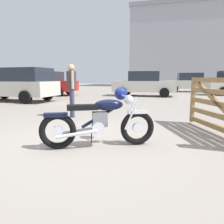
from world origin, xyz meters
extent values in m
plane|color=gray|center=(0.00, 0.00, 0.00)|extent=(80.00, 80.00, 0.00)
torus|color=black|center=(0.94, 0.04, 0.32)|extent=(0.61, 0.40, 0.64)
cylinder|color=silver|center=(0.94, 0.04, 0.32)|extent=(0.20, 0.16, 0.18)
torus|color=black|center=(-0.32, -0.65, 0.32)|extent=(0.61, 0.40, 0.64)
cylinder|color=silver|center=(-0.32, -0.65, 0.32)|extent=(0.20, 0.16, 0.18)
cube|color=silver|center=(0.94, 0.04, 0.62)|extent=(0.38, 0.29, 0.06)
cube|color=black|center=(-0.34, -0.66, 0.61)|extent=(0.41, 0.31, 0.07)
cylinder|color=silver|center=(0.80, 0.04, 0.60)|extent=(0.27, 0.17, 0.58)
cylinder|color=silver|center=(0.87, -0.09, 0.60)|extent=(0.27, 0.17, 0.58)
sphere|color=silver|center=(0.79, -0.04, 0.85)|extent=(0.17, 0.17, 0.17)
cylinder|color=silver|center=(0.72, -0.08, 0.92)|extent=(0.32, 0.56, 0.03)
sphere|color=navy|center=(0.58, 0.18, 0.94)|extent=(0.25, 0.25, 0.25)
cylinder|color=black|center=(0.37, -0.28, 0.58)|extent=(0.69, 0.41, 0.47)
ellipsoid|color=black|center=(0.47, -0.22, 0.76)|extent=(0.56, 0.44, 0.20)
cube|color=black|center=(0.07, -0.44, 0.73)|extent=(0.57, 0.43, 0.09)
cube|color=slate|center=(0.33, -0.30, 0.51)|extent=(0.31, 0.28, 0.26)
cylinder|color=silver|center=(0.29, -0.32, 0.36)|extent=(0.29, 0.28, 0.22)
cylinder|color=silver|center=(-0.09, -0.41, 0.28)|extent=(0.64, 0.39, 0.14)
cylinder|color=silver|center=(0.01, -0.59, 0.28)|extent=(0.64, 0.39, 0.14)
cylinder|color=black|center=(0.12, -0.22, 0.16)|extent=(0.13, 0.22, 0.33)
cube|color=olive|center=(1.98, 2.39, 0.65)|extent=(0.12, 0.12, 1.20)
cube|color=olive|center=(2.49, 1.30, 0.15)|extent=(1.11, 2.20, 0.11)
cube|color=olive|center=(2.49, 1.30, 0.41)|extent=(1.11, 2.20, 0.11)
cube|color=olive|center=(2.49, 1.30, 0.67)|extent=(1.11, 2.20, 0.11)
cube|color=olive|center=(2.49, 1.30, 0.93)|extent=(1.11, 2.20, 0.11)
cube|color=olive|center=(2.49, 1.30, 1.19)|extent=(1.11, 2.20, 0.11)
cube|color=olive|center=(2.49, 1.30, 0.65)|extent=(1.02, 2.02, 1.08)
cylinder|color=#383D51|center=(-1.66, 2.26, 0.43)|extent=(0.12, 0.12, 0.86)
cylinder|color=#383D51|center=(-1.55, 2.12, 0.43)|extent=(0.12, 0.12, 0.86)
cylinder|color=#333338|center=(-1.61, 2.19, 1.15)|extent=(0.30, 0.30, 0.58)
cylinder|color=tan|center=(-1.72, 2.34, 1.18)|extent=(0.08, 0.08, 0.55)
cylinder|color=tan|center=(-1.49, 2.04, 1.18)|extent=(0.08, 0.08, 0.55)
sphere|color=tan|center=(-1.61, 2.19, 1.55)|extent=(0.22, 0.22, 0.22)
cylinder|color=black|center=(-8.87, 8.41, 0.31)|extent=(0.64, 0.26, 0.62)
cylinder|color=black|center=(-9.04, 10.12, 0.31)|extent=(0.64, 0.26, 0.62)
cylinder|color=black|center=(-6.19, 8.67, 0.31)|extent=(0.64, 0.26, 0.62)
cylinder|color=black|center=(-6.35, 10.38, 0.31)|extent=(0.64, 0.26, 0.62)
cube|color=red|center=(-7.61, 9.39, 0.67)|extent=(4.34, 2.11, 0.72)
cube|color=#232833|center=(-7.61, 9.39, 1.35)|extent=(2.14, 1.74, 0.64)
cylinder|color=black|center=(-2.11, 9.89, 0.31)|extent=(0.63, 0.25, 0.62)
cylinder|color=black|center=(-2.25, 11.60, 0.31)|extent=(0.63, 0.25, 0.62)
cylinder|color=black|center=(0.59, 10.11, 0.31)|extent=(0.63, 0.25, 0.62)
cylinder|color=black|center=(0.44, 11.82, 0.31)|extent=(0.63, 0.25, 0.62)
cube|color=beige|center=(-0.83, 10.85, 0.67)|extent=(4.33, 2.06, 0.72)
cube|color=#232833|center=(-0.83, 10.85, 1.35)|extent=(2.12, 1.72, 0.64)
cylinder|color=black|center=(4.34, 12.63, 0.32)|extent=(0.67, 0.33, 0.64)
cylinder|color=black|center=(4.00, 14.36, 0.32)|extent=(0.67, 0.33, 0.64)
cylinder|color=black|center=(-8.42, 6.29, 0.32)|extent=(0.64, 0.21, 0.64)
cylinder|color=black|center=(-5.42, 4.54, 0.32)|extent=(0.64, 0.21, 0.64)
cylinder|color=black|center=(-5.42, 6.30, 0.32)|extent=(0.64, 0.21, 0.64)
cube|color=beige|center=(-6.92, 5.42, 0.69)|extent=(4.71, 1.78, 0.74)
cube|color=#232833|center=(-6.62, 5.42, 1.40)|extent=(3.51, 1.61, 0.68)
cylinder|color=black|center=(0.99, 15.57, 0.31)|extent=(0.64, 0.29, 0.62)
cylinder|color=black|center=(0.74, 17.27, 0.31)|extent=(0.64, 0.29, 0.62)
cylinder|color=black|center=(3.66, 15.95, 0.31)|extent=(0.64, 0.29, 0.62)
cylinder|color=black|center=(3.42, 17.66, 0.31)|extent=(0.64, 0.29, 0.62)
cube|color=beige|center=(2.20, 16.61, 0.67)|extent=(4.40, 2.30, 0.72)
cube|color=#232833|center=(2.20, 16.61, 1.35)|extent=(2.20, 1.83, 0.64)
cube|color=#9EA0A8|center=(5.39, 31.76, 5.36)|extent=(23.69, 11.68, 10.73)
cube|color=gray|center=(5.39, 31.76, 10.98)|extent=(24.01, 12.01, 0.50)
camera|label=1|loc=(1.72, -3.78, 1.24)|focal=34.26mm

